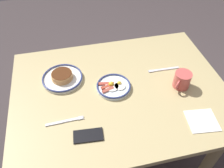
% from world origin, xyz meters
% --- Properties ---
extents(ground_plane, '(6.00, 6.00, 0.00)m').
position_xyz_m(ground_plane, '(0.00, 0.00, 0.00)').
color(ground_plane, '#3E3535').
extents(dining_table, '(1.24, 0.93, 0.75)m').
position_xyz_m(dining_table, '(0.00, 0.00, 0.64)').
color(dining_table, tan).
rests_on(dining_table, ground_plane).
extents(plate_near_main, '(0.20, 0.20, 0.04)m').
position_xyz_m(plate_near_main, '(0.04, -0.02, 0.77)').
color(plate_near_main, white).
rests_on(plate_near_main, dining_table).
extents(plate_center_pancakes, '(0.24, 0.24, 0.05)m').
position_xyz_m(plate_center_pancakes, '(0.32, -0.15, 0.77)').
color(plate_center_pancakes, silver).
rests_on(plate_center_pancakes, dining_table).
extents(coffee_mug, '(0.11, 0.11, 0.10)m').
position_xyz_m(coffee_mug, '(-0.35, 0.05, 0.80)').
color(coffee_mug, '#BF4C47').
rests_on(coffee_mug, dining_table).
extents(cell_phone, '(0.15, 0.08, 0.01)m').
position_xyz_m(cell_phone, '(0.23, 0.27, 0.76)').
color(cell_phone, black).
rests_on(cell_phone, dining_table).
extents(paper_napkin, '(0.17, 0.16, 0.00)m').
position_xyz_m(paper_napkin, '(-0.35, 0.31, 0.76)').
color(paper_napkin, white).
rests_on(paper_napkin, dining_table).
extents(fork_near, '(0.20, 0.02, 0.01)m').
position_xyz_m(fork_near, '(0.33, 0.16, 0.76)').
color(fork_near, silver).
rests_on(fork_near, dining_table).
extents(fork_far, '(0.20, 0.02, 0.01)m').
position_xyz_m(fork_far, '(-0.31, -0.10, 0.76)').
color(fork_far, silver).
rests_on(fork_far, dining_table).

